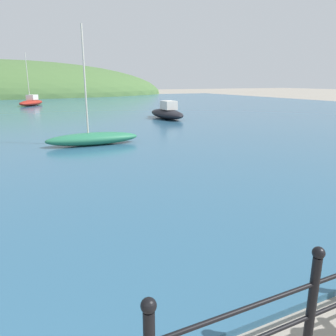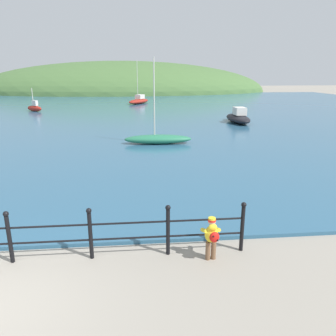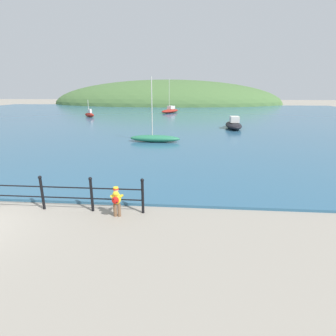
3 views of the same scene
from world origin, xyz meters
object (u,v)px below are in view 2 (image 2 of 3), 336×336
at_px(boat_twin_mast, 35,108).
at_px(boat_far_right, 238,118).
at_px(boat_mid_harbor, 139,101).
at_px(child_in_coat, 212,235).
at_px(boat_white_sailboat, 158,139).

height_order(boat_twin_mast, boat_far_right, boat_twin_mast).
bearing_deg(boat_far_right, boat_mid_harbor, 113.66).
distance_m(child_in_coat, boat_white_sailboat, 12.03).
bearing_deg(boat_far_right, boat_white_sailboat, -132.87).
distance_m(boat_far_right, boat_white_sailboat, 10.34).
xyz_separation_m(child_in_coat, boat_mid_harbor, (-1.15, 37.46, -0.12)).
relative_size(boat_twin_mast, boat_white_sailboat, 0.51).
bearing_deg(boat_twin_mast, boat_white_sailboat, -56.09).
height_order(child_in_coat, boat_twin_mast, boat_twin_mast).
height_order(boat_twin_mast, boat_white_sailboat, boat_white_sailboat).
bearing_deg(child_in_coat, boat_white_sailboat, 91.74).
bearing_deg(boat_white_sailboat, boat_far_right, 47.13).
relative_size(child_in_coat, boat_white_sailboat, 0.21).
bearing_deg(boat_mid_harbor, child_in_coat, -88.23).
distance_m(boat_twin_mast, boat_white_sailboat, 21.12).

